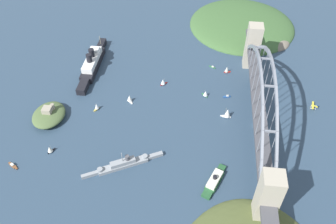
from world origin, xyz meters
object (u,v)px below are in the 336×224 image
fort_island_mid_harbor (49,115)px  small_boat_6 (97,106)px  ocean_liner (92,63)px  small_boat_4 (130,98)px  small_boat_8 (227,70)px  small_boat_1 (50,149)px  small_boat_3 (13,165)px  small_boat_5 (212,67)px  harbor_ferry_steamer (214,181)px  small_boat_0 (206,93)px  harbor_arch_bridge (259,104)px  small_boat_2 (227,96)px  naval_cruiser (124,164)px  seaplane_taxiing_near_bridge (313,106)px  small_boat_9 (227,113)px  small_boat_7 (163,82)px

fort_island_mid_harbor → small_boat_6: 43.85m
ocean_liner → small_boat_4: (-49.08, -50.06, -2.18)m
small_boat_8 → ocean_liner: bearing=93.1°
small_boat_1 → small_boat_3: (-17.89, 25.40, -2.78)m
small_boat_5 → small_boat_3: bearing=133.7°
harbor_ferry_steamer → small_boat_0: size_ratio=4.59×
harbor_arch_bridge → fort_island_mid_harbor: harbor_arch_bridge is taller
small_boat_1 → small_boat_5: 188.83m
ocean_liner → small_boat_6: ocean_liner is taller
small_boat_2 → fort_island_mid_harbor: bearing=106.5°
naval_cruiser → small_boat_3: naval_cruiser is taller
harbor_arch_bridge → small_boat_3: (-69.26, 198.28, -25.90)m
small_boat_3 → seaplane_taxiing_near_bridge: bearing=-68.8°
ocean_liner → harbor_ferry_steamer: (-133.80, -133.99, -3.72)m
ocean_liner → small_boat_4: size_ratio=10.95×
small_boat_5 → small_boat_9: (-74.45, -15.24, 4.62)m
small_boat_0 → small_boat_5: bearing=-7.0°
harbor_arch_bridge → small_boat_3: harbor_arch_bridge is taller
small_boat_0 → small_boat_7: size_ratio=0.96×
small_boat_2 → small_boat_4: 95.89m
ocean_liner → small_boat_5: size_ratio=12.68×
harbor_ferry_steamer → small_boat_7: bearing=25.7°
ocean_liner → small_boat_7: (-20.03, -79.21, -2.55)m
small_boat_6 → small_boat_0: bearing=-73.2°
ocean_liner → small_boat_2: ocean_liner is taller
harbor_arch_bridge → fort_island_mid_harbor: (-12.74, 187.77, -22.08)m
small_boat_8 → naval_cruiser: bearing=148.0°
small_boat_4 → small_boat_6: small_boat_4 is taller
harbor_ferry_steamer → small_boat_5: harbor_ferry_steamer is taller
small_boat_8 → small_boat_9: small_boat_9 is taller
fort_island_mid_harbor → seaplane_taxiing_near_bridge: (42.52, -245.36, -2.58)m
small_boat_0 → naval_cruiser: bearing=146.1°
small_boat_0 → small_boat_1: small_boat_1 is taller
small_boat_4 → small_boat_9: small_boat_9 is taller
small_boat_1 → small_boat_5: bearing=-44.9°
ocean_liner → seaplane_taxiing_near_bridge: (-37.89, -226.04, -4.14)m
harbor_ferry_steamer → small_boat_7: harbor_ferry_steamer is taller
harbor_arch_bridge → small_boat_6: (4.10, 147.30, -23.00)m
small_boat_7 → small_boat_8: 70.52m
fort_island_mid_harbor → small_boat_0: bearing=-71.5°
fort_island_mid_harbor → small_boat_4: size_ratio=4.16×
naval_cruiser → small_boat_3: 90.80m
naval_cruiser → fort_island_mid_harbor: 91.92m
ocean_liner → seaplane_taxiing_near_bridge: ocean_liner is taller
small_boat_6 → small_boat_3: bearing=145.2°
ocean_liner → small_boat_9: (-59.79, -144.12, -0.85)m
harbor_arch_bridge → small_boat_2: size_ratio=32.18×
small_boat_2 → small_boat_9: small_boat_9 is taller
harbor_ferry_steamer → small_boat_8: small_boat_8 is taller
harbor_ferry_steamer → small_boat_7: size_ratio=4.41×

